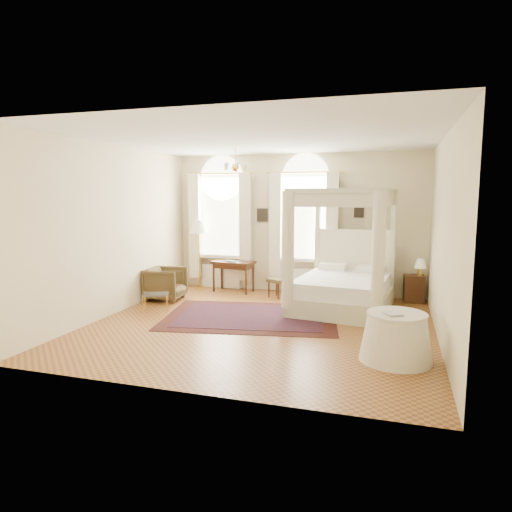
{
  "coord_description": "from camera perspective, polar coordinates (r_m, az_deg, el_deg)",
  "views": [
    {
      "loc": [
        2.29,
        -7.69,
        2.34
      ],
      "look_at": [
        -0.21,
        0.4,
        1.2
      ],
      "focal_mm": 32.0,
      "sensor_mm": 36.0,
      "label": 1
    }
  ],
  "objects": [
    {
      "name": "ground",
      "position": [
        8.35,
        0.6,
        -8.59
      ],
      "size": [
        6.0,
        6.0,
        0.0
      ],
      "primitive_type": "plane",
      "color": "#A05C2E",
      "rests_on": "ground"
    },
    {
      "name": "room_walls",
      "position": [
        8.03,
        0.62,
        5.11
      ],
      "size": [
        6.0,
        6.0,
        6.0
      ],
      "color": "beige",
      "rests_on": "ground"
    },
    {
      "name": "window_left",
      "position": [
        11.39,
        -4.44,
        3.36
      ],
      "size": [
        1.62,
        0.27,
        3.29
      ],
      "color": "white",
      "rests_on": "room_walls"
    },
    {
      "name": "window_right",
      "position": [
        10.8,
        6.0,
        3.11
      ],
      "size": [
        1.62,
        0.27,
        3.29
      ],
      "color": "white",
      "rests_on": "room_walls"
    },
    {
      "name": "chandelier",
      "position": [
        9.46,
        -2.59,
        11.1
      ],
      "size": [
        0.51,
        0.45,
        0.5
      ],
      "color": "gold",
      "rests_on": "room_walls"
    },
    {
      "name": "wall_pictures",
      "position": [
        10.89,
        5.54,
        5.27
      ],
      "size": [
        2.54,
        0.03,
        0.39
      ],
      "color": "black",
      "rests_on": "room_walls"
    },
    {
      "name": "canopy_bed",
      "position": [
        9.45,
        10.78,
        -3.34
      ],
      "size": [
        2.07,
        2.45,
        2.45
      ],
      "color": "beige",
      "rests_on": "ground"
    },
    {
      "name": "nightstand",
      "position": [
        10.59,
        19.13,
        -3.86
      ],
      "size": [
        0.46,
        0.42,
        0.6
      ],
      "primitive_type": "cube",
      "rotation": [
        0.0,
        0.0,
        0.11
      ],
      "color": "#3D1F10",
      "rests_on": "ground"
    },
    {
      "name": "nightstand_lamp",
      "position": [
        10.47,
        19.85,
        -1.02
      ],
      "size": [
        0.25,
        0.25,
        0.37
      ],
      "color": "gold",
      "rests_on": "nightstand"
    },
    {
      "name": "writing_desk",
      "position": [
        11.03,
        -2.84,
        -1.21
      ],
      "size": [
        1.06,
        0.65,
        0.75
      ],
      "color": "#3D1F10",
      "rests_on": "ground"
    },
    {
      "name": "laptop",
      "position": [
        10.99,
        -2.98,
        -0.6
      ],
      "size": [
        0.43,
        0.36,
        0.03
      ],
      "primitive_type": "imported",
      "rotation": [
        0.0,
        0.0,
        2.72
      ],
      "color": "black",
      "rests_on": "writing_desk"
    },
    {
      "name": "stool",
      "position": [
        10.46,
        2.72,
        -3.22
      ],
      "size": [
        0.51,
        0.51,
        0.44
      ],
      "color": "#4B3D20",
      "rests_on": "ground"
    },
    {
      "name": "armchair",
      "position": [
        10.4,
        -11.25,
        -3.41
      ],
      "size": [
        0.87,
        0.85,
        0.73
      ],
      "primitive_type": "imported",
      "rotation": [
        0.0,
        0.0,
        1.66
      ],
      "color": "#43361C",
      "rests_on": "ground"
    },
    {
      "name": "coffee_table",
      "position": [
        9.43,
        -12.47,
        -4.84
      ],
      "size": [
        0.64,
        0.56,
        0.36
      ],
      "color": "white",
      "rests_on": "ground"
    },
    {
      "name": "floor_lamp",
      "position": [
        11.43,
        -7.12,
        3.22
      ],
      "size": [
        0.44,
        0.44,
        1.71
      ],
      "color": "gold",
      "rests_on": "ground"
    },
    {
      "name": "oriental_rug",
      "position": [
        8.88,
        -0.69,
        -7.56
      ],
      "size": [
        3.61,
        2.87,
        0.01
      ],
      "color": "#40150F",
      "rests_on": "ground"
    },
    {
      "name": "side_table",
      "position": [
        6.83,
        17.1,
        -9.68
      ],
      "size": [
        1.02,
        1.02,
        0.69
      ],
      "color": "white",
      "rests_on": "ground"
    },
    {
      "name": "book",
      "position": [
        6.59,
        15.92,
        -6.96
      ],
      "size": [
        0.31,
        0.34,
        0.03
      ],
      "primitive_type": "imported",
      "rotation": [
        0.0,
        0.0,
        0.47
      ],
      "color": "black",
      "rests_on": "side_table"
    }
  ]
}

